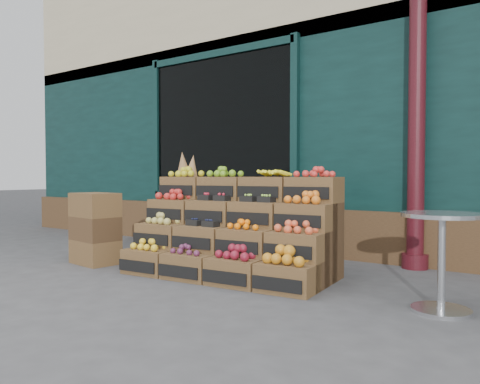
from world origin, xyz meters
The scene contains 6 objects.
ground centered at (0.00, 0.00, 0.00)m, with size 60.00×60.00×0.00m, color #414143.
shop_facade centered at (0.00, 5.11, 2.40)m, with size 12.00×6.24×4.80m.
crate_display centered at (-0.25, 0.68, 0.40)m, with size 2.15×1.18×1.30m.
spare_crates centered at (-1.91, 0.21, 0.41)m, with size 0.59×0.45×0.82m.
bistro_table centered at (1.80, 0.46, 0.46)m, with size 0.59×0.59×0.74m.
shopkeeper centered at (-1.40, 2.85, 1.00)m, with size 0.73×0.48×2.01m, color #164F27.
Camera 1 is at (2.56, -3.23, 1.02)m, focal length 35.00 mm.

